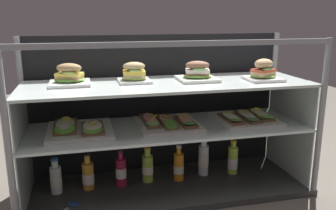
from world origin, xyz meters
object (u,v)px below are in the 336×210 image
Objects in this scene: plated_roll_sandwich_near_right_corner at (134,74)px; plated_roll_sandwich_center at (197,74)px; juice_bottle_front_fourth at (56,179)px; kitchen_scissors at (70,206)px; open_sandwich_tray_far_left at (79,128)px; juice_bottle_back_right at (121,171)px; juice_bottle_near_post at (233,160)px; plated_roll_sandwich_left_of_center at (70,77)px; juice_bottle_back_left at (179,166)px; juice_bottle_front_left_end at (88,175)px; open_sandwich_tray_center at (246,117)px; juice_bottle_front_second at (203,159)px; juice_bottle_tucked_behind at (148,168)px; open_sandwich_tray_left_of_center at (167,122)px; plated_roll_sandwich_near_left_corner at (263,72)px.

plated_roll_sandwich_near_right_corner is 0.82× the size of plated_roll_sandwich_center.
kitchen_scissors is (0.07, -0.18, -0.08)m from juice_bottle_front_fourth.
juice_bottle_back_right is (0.22, 0.03, -0.28)m from open_sandwich_tray_far_left.
plated_roll_sandwich_left_of_center is at bearing 179.49° from juice_bottle_near_post.
kitchen_scissors is at bearing -164.34° from juice_bottle_back_left.
plated_roll_sandwich_left_of_center is at bearing 175.36° from juice_bottle_front_left_end.
open_sandwich_tray_far_left is 0.30m from juice_bottle_front_left_end.
open_sandwich_tray_center is 1.51× the size of juice_bottle_front_second.
juice_bottle_near_post is at bearing 10.69° from kitchen_scissors.
kitchen_scissors is at bearing -118.48° from juice_bottle_front_left_end.
plated_roll_sandwich_left_of_center is 0.34m from plated_roll_sandwich_near_right_corner.
juice_bottle_front_second is (0.73, 0.06, -0.27)m from open_sandwich_tray_far_left.
plated_roll_sandwich_left_of_center is 0.99× the size of plated_roll_sandwich_center.
plated_roll_sandwich_near_right_corner is (0.34, -0.01, 0.00)m from plated_roll_sandwich_left_of_center.
juice_bottle_back_right is at bearing -1.90° from juice_bottle_front_left_end.
juice_bottle_back_right is (0.25, -0.01, -0.55)m from plated_roll_sandwich_left_of_center.
juice_bottle_tucked_behind is at bearing 6.50° from juice_bottle_back_right.
open_sandwich_tray_center reaches higher than juice_bottle_front_second.
plated_roll_sandwich_left_of_center is 0.27m from open_sandwich_tray_far_left.
juice_bottle_front_left_end is at bearing 176.81° from open_sandwich_tray_center.
juice_bottle_tucked_behind is 0.53m from juice_bottle_near_post.
juice_bottle_front_left_end is at bearing 178.10° from juice_bottle_back_right.
juice_bottle_front_fourth is at bearing 168.32° from open_sandwich_tray_far_left.
juice_bottle_front_fourth is (-0.79, 0.03, -0.56)m from plated_roll_sandwich_center.
juice_bottle_front_fourth is 0.86× the size of juice_bottle_front_second.
juice_bottle_near_post is 1.18× the size of kitchen_scissors.
open_sandwich_tray_far_left is 1.00× the size of open_sandwich_tray_left_of_center.
plated_roll_sandwich_left_of_center is 1.05m from plated_roll_sandwich_near_left_corner.
plated_roll_sandwich_near_left_corner reaches higher than juice_bottle_back_right.
open_sandwich_tray_left_of_center is at bearing 15.47° from kitchen_scissors.
plated_roll_sandwich_left_of_center is 0.89× the size of juice_bottle_front_second.
plated_roll_sandwich_center is 0.99× the size of juice_bottle_tucked_behind.
plated_roll_sandwich_center is at bearing -172.88° from juice_bottle_near_post.
plated_roll_sandwich_near_left_corner is 0.52× the size of open_sandwich_tray_center.
open_sandwich_tray_far_left is 1.64× the size of juice_bottle_back_left.
plated_roll_sandwich_center reaches higher than juice_bottle_back_right.
juice_bottle_front_second reaches higher than juice_bottle_near_post.
juice_bottle_front_second reaches higher than juice_bottle_tucked_behind.
juice_bottle_front_second is (0.42, 0.02, -0.55)m from plated_roll_sandwich_near_right_corner.
plated_roll_sandwich_left_of_center is at bearing -179.06° from juice_bottle_tucked_behind.
juice_bottle_tucked_behind is at bearing 0.94° from plated_roll_sandwich_left_of_center.
plated_roll_sandwich_near_left_corner reaches higher than kitchen_scissors.
juice_bottle_front_second is at bearing 1.90° from juice_bottle_tucked_behind.
plated_roll_sandwich_left_of_center is 0.67m from kitchen_scissors.
juice_bottle_back_right reaches higher than juice_bottle_back_left.
juice_bottle_tucked_behind is 0.49m from kitchen_scissors.
plated_roll_sandwich_near_left_corner is 0.98m from juice_bottle_back_right.
plated_roll_sandwich_near_left_corner is 1.26m from kitchen_scissors.
open_sandwich_tray_center is (0.65, -0.05, -0.27)m from plated_roll_sandwich_near_right_corner.
juice_bottle_back_left is (0.08, 0.02, -0.29)m from open_sandwich_tray_left_of_center.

